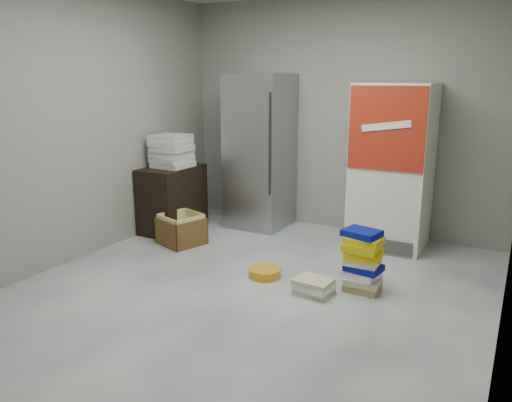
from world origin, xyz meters
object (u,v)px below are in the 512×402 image
(coke_cooler, at_px, (392,167))
(wood_shelf, at_px, (172,199))
(cardboard_box, at_px, (182,232))
(steel_fridge, at_px, (260,152))
(phonebook_stack_main, at_px, (362,261))

(coke_cooler, bearing_deg, wood_shelf, -163.72)
(cardboard_box, bearing_deg, steel_fridge, 86.84)
(coke_cooler, distance_m, phonebook_stack_main, 1.50)
(steel_fridge, height_order, cardboard_box, steel_fridge)
(wood_shelf, relative_size, cardboard_box, 1.46)
(wood_shelf, height_order, phonebook_stack_main, wood_shelf)
(phonebook_stack_main, bearing_deg, cardboard_box, 179.32)
(coke_cooler, xyz_separation_m, wood_shelf, (-2.48, -0.72, -0.50))
(steel_fridge, relative_size, phonebook_stack_main, 3.36)
(cardboard_box, bearing_deg, coke_cooler, 45.83)
(steel_fridge, bearing_deg, phonebook_stack_main, -37.75)
(coke_cooler, bearing_deg, cardboard_box, -152.26)
(wood_shelf, distance_m, phonebook_stack_main, 2.68)
(steel_fridge, relative_size, cardboard_box, 3.47)
(phonebook_stack_main, bearing_deg, steel_fridge, 148.61)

